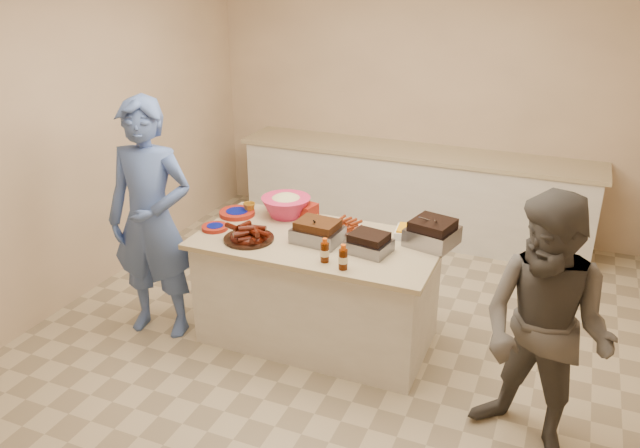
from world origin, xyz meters
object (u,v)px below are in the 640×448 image
at_px(rib_platter, 249,240).
at_px(guest_blue, 164,327).
at_px(bbq_bottle_b, 343,269).
at_px(plastic_cup, 250,213).
at_px(coleslaw_bowl, 286,216).
at_px(guest_gray, 526,446).
at_px(mustard_bottle, 318,229).
at_px(bbq_bottle_a, 325,262).
at_px(island, 317,337).
at_px(roasting_pan, 431,244).

height_order(rib_platter, guest_blue, rib_platter).
bearing_deg(bbq_bottle_b, plastic_cup, 148.97).
distance_m(coleslaw_bowl, guest_gray, 2.33).
distance_m(plastic_cup, guest_gray, 2.55).
xyz_separation_m(rib_platter, guest_blue, (-0.72, -0.14, -0.82)).
xyz_separation_m(rib_platter, bbq_bottle_b, (0.78, -0.17, 0.00)).
height_order(coleslaw_bowl, mustard_bottle, coleslaw_bowl).
relative_size(rib_platter, plastic_cup, 3.79).
relative_size(rib_platter, bbq_bottle_a, 2.14).
xyz_separation_m(rib_platter, mustard_bottle, (0.38, 0.36, 0.00)).
height_order(island, rib_platter, rib_platter).
distance_m(coleslaw_bowl, bbq_bottle_b, 0.99).
xyz_separation_m(coleslaw_bowl, bbq_bottle_b, (0.72, -0.67, 0.00)).
height_order(bbq_bottle_a, guest_gray, bbq_bottle_a).
relative_size(bbq_bottle_a, guest_gray, 0.11).
xyz_separation_m(rib_platter, coleslaw_bowl, (0.05, 0.51, 0.00)).
relative_size(bbq_bottle_a, bbq_bottle_b, 0.98).
bearing_deg(coleslaw_bowl, guest_gray, -24.41).
bearing_deg(plastic_cup, bbq_bottle_b, -31.03).
relative_size(bbq_bottle_b, guest_blue, 0.10).
height_order(rib_platter, guest_gray, rib_platter).
distance_m(island, guest_gray, 1.69).
height_order(bbq_bottle_a, plastic_cup, bbq_bottle_a).
distance_m(island, bbq_bottle_a, 0.89).
height_order(island, plastic_cup, plastic_cup).
bearing_deg(bbq_bottle_a, bbq_bottle_b, -19.34).
height_order(rib_platter, mustard_bottle, rib_platter).
height_order(bbq_bottle_a, guest_blue, bbq_bottle_a).
relative_size(island, guest_gray, 1.09).
distance_m(roasting_pan, coleslaw_bowl, 1.16).
bearing_deg(bbq_bottle_b, bbq_bottle_a, 160.66).
distance_m(island, bbq_bottle_b, 0.95).
bearing_deg(coleslaw_bowl, roasting_pan, -3.98).
height_order(rib_platter, bbq_bottle_a, bbq_bottle_a).
relative_size(coleslaw_bowl, plastic_cup, 4.00).
bearing_deg(coleslaw_bowl, guest_blue, -140.08).
bearing_deg(island, plastic_cup, 159.74).
bearing_deg(island, mustard_bottle, 112.21).
height_order(bbq_bottle_a, mustard_bottle, bbq_bottle_a).
relative_size(roasting_pan, bbq_bottle_b, 1.81).
xyz_separation_m(bbq_bottle_a, guest_blue, (-1.35, -0.03, -0.82)).
distance_m(island, plastic_cup, 1.09).
height_order(island, bbq_bottle_a, bbq_bottle_a).
xyz_separation_m(bbq_bottle_a, guest_gray, (1.41, -0.28, -0.82)).
height_order(bbq_bottle_b, guest_gray, bbq_bottle_b).
bearing_deg(bbq_bottle_b, guest_gray, -10.22).
height_order(rib_platter, plastic_cup, rib_platter).
distance_m(bbq_bottle_a, plastic_cup, 1.03).
bearing_deg(guest_blue, guest_gray, -14.54).
bearing_deg(roasting_pan, mustard_bottle, -162.04).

